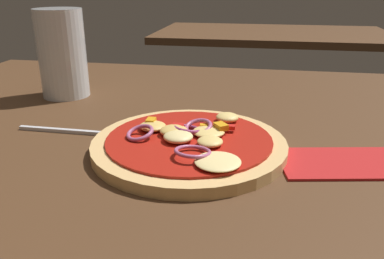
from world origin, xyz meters
TOP-DOWN VIEW (x-y plane):
  - dining_table at (0.00, 0.00)m, footprint 1.17×0.90m
  - pizza at (-0.03, -0.03)m, footprint 0.24×0.24m
  - fork at (-0.17, 0.00)m, footprint 0.19×0.02m
  - beer_glass at (-0.29, 0.17)m, footprint 0.08×0.08m
  - napkin at (0.15, -0.04)m, footprint 0.15×0.11m
  - background_table at (0.09, 1.15)m, footprint 0.89×0.50m

SIDE VIEW (x-z plane):
  - dining_table at x=0.00m, z-range 0.00..0.03m
  - background_table at x=0.09m, z-range 0.00..0.03m
  - napkin at x=0.15m, z-range 0.03..0.03m
  - fork at x=-0.17m, z-range 0.03..0.03m
  - pizza at x=-0.03m, z-range 0.02..0.05m
  - beer_glass at x=-0.29m, z-range 0.02..0.17m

